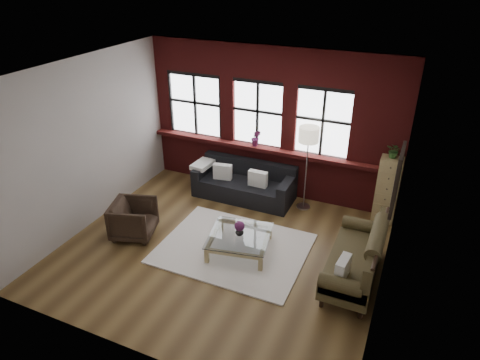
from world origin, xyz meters
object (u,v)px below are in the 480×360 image
at_px(vintage_settee, 355,253).
at_px(floor_lamp, 306,166).
at_px(dark_sofa, 244,181).
at_px(drawer_chest, 387,189).
at_px(coffee_table, 240,243).
at_px(vase, 240,231).
at_px(armchair, 134,219).

xyz_separation_m(vintage_settee, floor_lamp, (-1.36, 1.86, 0.47)).
height_order(dark_sofa, drawer_chest, drawer_chest).
bearing_deg(coffee_table, dark_sofa, 111.05).
relative_size(dark_sofa, floor_lamp, 1.11).
distance_m(dark_sofa, vase, 1.95).
distance_m(dark_sofa, armchair, 2.53).
bearing_deg(armchair, dark_sofa, -48.64).
bearing_deg(floor_lamp, vintage_settee, -53.92).
xyz_separation_m(vintage_settee, armchair, (-4.00, -0.41, -0.16)).
xyz_separation_m(armchair, drawer_chest, (4.23, 2.49, 0.32)).
bearing_deg(drawer_chest, coffee_table, -135.71).
relative_size(drawer_chest, floor_lamp, 0.69).
xyz_separation_m(coffee_table, floor_lamp, (0.62, 1.93, 0.81)).
height_order(dark_sofa, armchair, dark_sofa).
bearing_deg(dark_sofa, vase, -68.95).
xyz_separation_m(armchair, floor_lamp, (2.64, 2.27, 0.62)).
relative_size(vintage_settee, vase, 12.30).
relative_size(coffee_table, vase, 6.83).
height_order(vintage_settee, armchair, vintage_settee).
bearing_deg(vintage_settee, floor_lamp, 126.08).
distance_m(coffee_table, floor_lamp, 2.19).
relative_size(dark_sofa, vase, 13.91).
bearing_deg(coffee_table, drawer_chest, 44.29).
distance_m(armchair, vase, 2.05).
relative_size(armchair, vase, 4.99).
bearing_deg(drawer_chest, dark_sofa, -173.37).
distance_m(armchair, floor_lamp, 3.54).
bearing_deg(drawer_chest, armchair, -149.49).
relative_size(armchair, floor_lamp, 0.40).
bearing_deg(armchair, vase, -97.66).
bearing_deg(vintage_settee, vase, -178.00).
distance_m(armchair, drawer_chest, 4.92).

